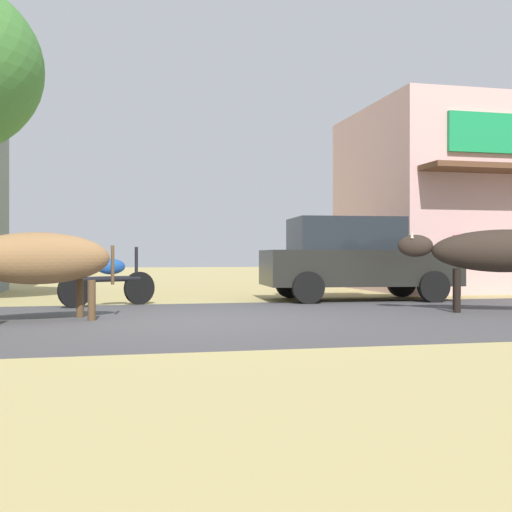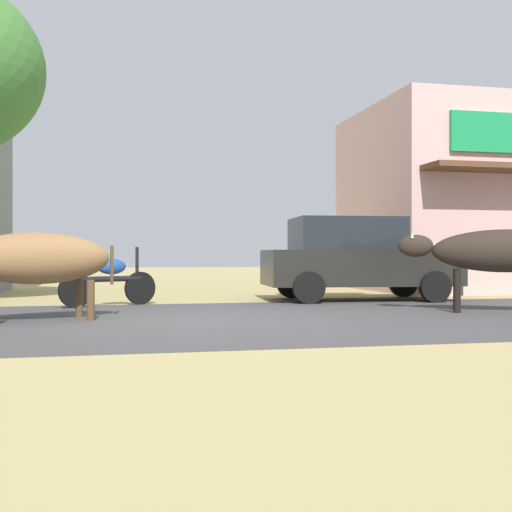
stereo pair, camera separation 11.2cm
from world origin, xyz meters
The scene contains 7 objects.
ground centered at (0.00, 0.00, 0.00)m, with size 80.00×80.00×0.00m, color tan.
asphalt_road centered at (0.00, 0.00, 0.00)m, with size 72.00×6.09×0.00m, color #464446.
parked_hatchback_car centered at (3.60, 3.28, 0.84)m, with size 3.89×2.08×1.64m.
parked_motorcycle centered at (-1.18, 2.81, 0.47)m, with size 1.68×0.89×1.05m.
cow_near_brown centered at (-2.20, 0.25, 0.85)m, with size 2.54×1.36×1.21m.
cow_far_dark centered at (4.78, 0.11, 0.95)m, with size 2.65×1.73×1.30m.
pedestrian_by_shop centered at (6.44, 4.31, 0.91)m, with size 0.47×0.61×1.56m.
Camera 2 is at (-1.18, -9.11, 0.90)m, focal length 46.21 mm.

